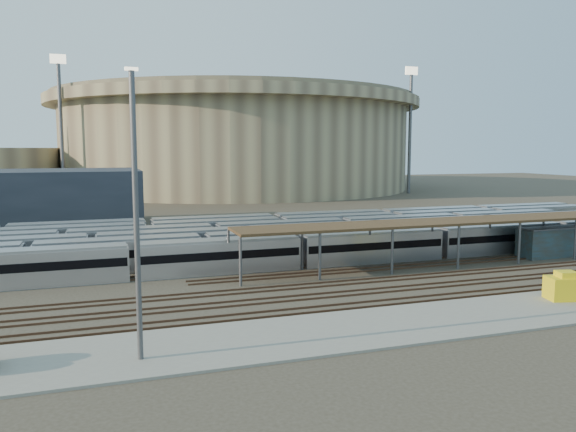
% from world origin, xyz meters
% --- Properties ---
extents(ground, '(420.00, 420.00, 0.00)m').
position_xyz_m(ground, '(0.00, 0.00, 0.00)').
color(ground, '#383026').
rests_on(ground, ground).
extents(apron, '(50.00, 9.00, 0.20)m').
position_xyz_m(apron, '(-5.00, -15.00, 0.10)').
color(apron, gray).
rests_on(apron, ground).
extents(subway_trains, '(127.82, 23.90, 3.60)m').
position_xyz_m(subway_trains, '(1.25, 18.50, 1.80)').
color(subway_trains, '#B9B9BE').
rests_on(subway_trains, ground).
extents(inspection_shed, '(60.30, 6.00, 5.30)m').
position_xyz_m(inspection_shed, '(22.00, 4.00, 4.98)').
color(inspection_shed, '#505054').
rests_on(inspection_shed, ground).
extents(empty_tracks, '(170.00, 9.62, 0.18)m').
position_xyz_m(empty_tracks, '(0.00, -5.00, 0.09)').
color(empty_tracks, '#4C3323').
rests_on(empty_tracks, ground).
extents(stadium, '(124.00, 124.00, 32.50)m').
position_xyz_m(stadium, '(25.00, 140.00, 16.47)').
color(stadium, gray).
rests_on(stadium, ground).
extents(service_building, '(42.00, 20.00, 10.00)m').
position_xyz_m(service_building, '(-35.00, 55.00, 5.00)').
color(service_building, '#1E232D').
rests_on(service_building, ground).
extents(floodlight_0, '(4.00, 1.00, 38.40)m').
position_xyz_m(floodlight_0, '(-30.00, 110.00, 20.65)').
color(floodlight_0, '#505054').
rests_on(floodlight_0, ground).
extents(floodlight_2, '(4.00, 1.00, 38.40)m').
position_xyz_m(floodlight_2, '(70.00, 100.00, 20.65)').
color(floodlight_2, '#505054').
rests_on(floodlight_2, ground).
extents(floodlight_3, '(4.00, 1.00, 38.40)m').
position_xyz_m(floodlight_3, '(-10.00, 160.00, 20.65)').
color(floodlight_3, '#505054').
rests_on(floodlight_3, ground).
extents(teal_boxcar, '(15.45, 3.52, 3.58)m').
position_xyz_m(teal_boxcar, '(36.76, 4.00, 1.79)').
color(teal_boxcar, '#214554').
rests_on(teal_boxcar, ground).
extents(yard_light_pole, '(0.82, 0.36, 18.51)m').
position_xyz_m(yard_light_pole, '(-19.03, -16.25, 9.54)').
color(yard_light_pole, '#505054').
rests_on(yard_light_pole, apron).
extents(yellow_equipment, '(3.70, 2.79, 2.06)m').
position_xyz_m(yellow_equipment, '(18.50, -13.67, 1.23)').
color(yellow_equipment, gold).
rests_on(yellow_equipment, apron).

